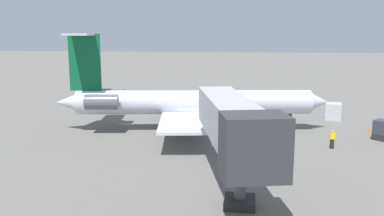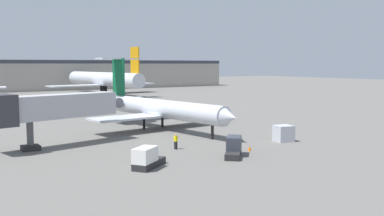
% 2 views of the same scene
% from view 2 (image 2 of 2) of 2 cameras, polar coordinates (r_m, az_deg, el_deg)
% --- Properties ---
extents(ground_plane, '(400.00, 400.00, 0.10)m').
position_cam_2_polar(ground_plane, '(60.53, -4.46, -2.89)').
color(ground_plane, '#66635E').
extents(regional_jet, '(20.19, 28.38, 9.99)m').
position_cam_2_polar(regional_jet, '(60.85, -4.59, 0.13)').
color(regional_jet, silver).
rests_on(regional_jet, ground_plane).
extents(jet_bridge, '(14.55, 6.12, 6.05)m').
position_cam_2_polar(jet_bridge, '(49.47, -18.50, 0.01)').
color(jet_bridge, '#ADADB2').
rests_on(jet_bridge, ground_plane).
extents(ground_crew_marshaller, '(0.26, 0.40, 1.69)m').
position_cam_2_polar(ground_crew_marshaller, '(46.52, -2.15, -4.39)').
color(ground_crew_marshaller, black).
rests_on(ground_crew_marshaller, ground_plane).
extents(baggage_tug_lead, '(3.70, 3.92, 1.90)m').
position_cam_2_polar(baggage_tug_lead, '(43.38, 5.49, -5.19)').
color(baggage_tug_lead, '#262628').
rests_on(baggage_tug_lead, ground_plane).
extents(baggage_tug_trailing, '(4.05, 3.51, 1.90)m').
position_cam_2_polar(baggage_tug_trailing, '(38.42, -5.94, -6.63)').
color(baggage_tug_trailing, '#262628').
rests_on(baggage_tug_trailing, ground_plane).
extents(cargo_container_uld, '(2.28, 2.13, 1.90)m').
position_cam_2_polar(cargo_container_uld, '(52.25, 11.91, -3.28)').
color(cargo_container_uld, silver).
rests_on(cargo_container_uld, ground_plane).
extents(traffic_cone_near, '(0.36, 0.36, 0.55)m').
position_cam_2_polar(traffic_cone_near, '(46.18, 7.56, -5.25)').
color(traffic_cone_near, orange).
rests_on(traffic_cone_near, ground_plane).
extents(terminal_building, '(158.22, 21.96, 10.41)m').
position_cam_2_polar(terminal_building, '(162.02, -22.33, 4.01)').
color(terminal_building, '#9E998E').
rests_on(terminal_building, ground_plane).
extents(parked_airliner_west_mid, '(33.91, 39.99, 13.60)m').
position_cam_2_polar(parked_airliner_west_mid, '(133.79, -11.50, 3.68)').
color(parked_airliner_west_mid, silver).
rests_on(parked_airliner_west_mid, ground_plane).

